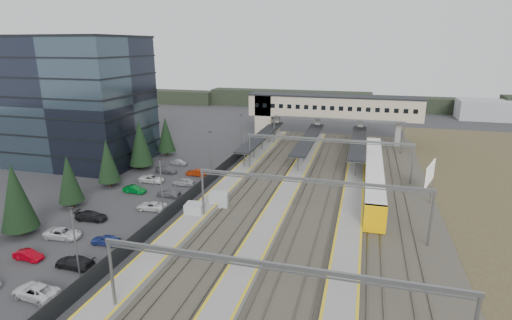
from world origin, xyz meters
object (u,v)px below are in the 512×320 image
(billboard, at_px, (430,174))
(train, at_px, (374,174))
(office_building, at_px, (79,101))
(footbridge, at_px, (321,109))
(relay_cabin_near, at_px, (219,200))
(relay_cabin_far, at_px, (195,211))

(billboard, bearing_deg, train, 156.04)
(billboard, bearing_deg, office_building, 177.21)
(office_building, height_order, footbridge, office_building)
(relay_cabin_near, xyz_separation_m, relay_cabin_far, (-1.67, -4.69, -0.01))
(billboard, bearing_deg, relay_cabin_near, -157.73)
(office_building, bearing_deg, footbridge, 34.47)
(footbridge, height_order, billboard, footbridge)
(footbridge, distance_m, train, 32.54)
(relay_cabin_far, distance_m, billboard, 35.68)
(train, bearing_deg, billboard, -23.96)
(relay_cabin_far, xyz_separation_m, billboard, (31.35, 16.84, 2.60))
(train, xyz_separation_m, billboard, (8.07, -3.59, 1.73))
(relay_cabin_far, height_order, billboard, billboard)
(train, height_order, billboard, billboard)
(footbridge, bearing_deg, office_building, -145.53)
(office_building, height_order, billboard, office_building)
(office_building, xyz_separation_m, billboard, (64.07, -3.12, -8.49))
(relay_cabin_near, distance_m, footbridge, 46.72)
(relay_cabin_near, distance_m, relay_cabin_far, 4.98)
(train, distance_m, billboard, 9.00)
(footbridge, xyz_separation_m, train, (12.30, -29.54, -5.95))
(office_building, distance_m, relay_cabin_near, 39.23)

